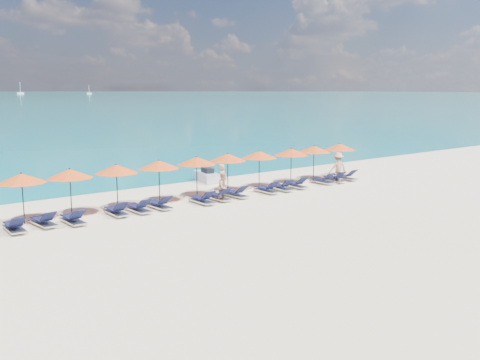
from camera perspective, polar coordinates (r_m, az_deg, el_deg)
ground at (r=25.31m, az=4.18°, el=-3.59°), size 1400.00×1400.00×0.00m
sailboat_near at (r=608.14m, az=-22.38°, el=8.60°), size 6.77×2.26×12.41m
sailboat_far at (r=584.09m, az=-15.79°, el=8.92°), size 5.23×1.74×9.58m
jetski at (r=33.95m, az=-3.59°, el=0.46°), size 1.41×2.57×0.87m
beachgoer_a at (r=28.64m, az=-1.86°, el=-0.11°), size 0.81×0.75×1.85m
beachgoer_b at (r=27.74m, az=-1.71°, el=-0.78°), size 0.77×0.48×1.52m
beachgoer_c at (r=34.11m, az=10.39°, el=1.34°), size 1.29×0.77×1.87m
umbrella_0 at (r=24.82m, az=-22.28°, el=0.18°), size 2.10×2.10×2.28m
umbrella_1 at (r=25.41m, az=-17.71°, el=0.66°), size 2.10×2.10×2.28m
umbrella_2 at (r=26.26m, az=-13.06°, el=1.15°), size 2.10×2.10×2.28m
umbrella_3 at (r=27.37m, az=-8.65°, el=1.64°), size 2.10×2.10×2.28m
umbrella_4 at (r=28.58m, az=-4.65°, el=2.06°), size 2.10×2.10×2.28m
umbrella_5 at (r=29.89m, az=-1.32°, el=2.42°), size 2.10×2.10×2.28m
umbrella_6 at (r=31.17m, az=2.07°, el=2.72°), size 2.10×2.10×2.28m
umbrella_7 at (r=32.62m, az=5.49°, el=3.00°), size 2.10×2.10×2.28m
umbrella_8 at (r=34.32m, az=7.89°, el=3.28°), size 2.10×2.10×2.28m
umbrella_9 at (r=35.95m, az=10.60°, el=3.50°), size 2.10×2.10×2.28m
lounger_0 at (r=23.86m, az=-22.93°, el=-4.59°), size 0.67×1.72×0.66m
lounger_1 at (r=24.37m, az=-20.22°, el=-4.13°), size 0.78×1.75×0.66m
lounger_2 at (r=24.36m, az=-17.39°, el=-3.98°), size 0.65×1.71×0.66m
lounger_3 at (r=25.43m, az=-13.05°, el=-3.21°), size 0.67×1.72×0.66m
lounger_4 at (r=25.83m, az=-10.79°, el=-2.93°), size 0.68×1.72×0.66m
lounger_5 at (r=26.42m, az=-8.61°, el=-2.58°), size 0.72×1.73×0.66m
lounger_6 at (r=27.34m, az=-4.06°, el=-2.08°), size 0.64×1.71×0.66m
lounger_7 at (r=28.10m, az=-2.34°, el=-1.74°), size 0.65×1.71×0.66m
lounger_8 at (r=28.84m, az=-0.49°, el=-1.43°), size 0.73×1.74×0.66m
lounger_9 at (r=30.08m, az=2.84°, el=-0.98°), size 0.69×1.72×0.66m
lounger_10 at (r=30.86m, az=4.46°, el=-0.72°), size 0.76×1.74×0.66m
lounger_11 at (r=31.70m, az=6.00°, el=-0.46°), size 0.76×1.74×0.66m
lounger_12 at (r=33.37m, az=8.78°, el=-0.01°), size 0.68×1.72×0.66m
lounger_13 at (r=34.09m, az=10.02°, el=0.16°), size 0.77×1.75×0.66m
lounger_14 at (r=34.96m, az=11.16°, el=0.36°), size 0.64×1.71×0.66m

